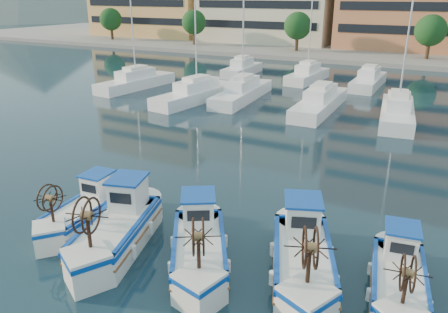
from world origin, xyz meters
TOP-DOWN VIEW (x-y plane):
  - ground at (0.00, 0.00)m, footprint 300.00×300.00m
  - hill_west at (-140.00, 110.00)m, footprint 180.00×180.00m
  - yacht_marina at (-3.00, 27.52)m, footprint 41.58×23.28m
  - fishing_boat_a at (-4.11, 0.37)m, footprint 1.89×3.95m
  - fishing_boat_b at (-1.90, -0.22)m, footprint 3.08×4.77m
  - fishing_boat_c at (1.27, 0.23)m, footprint 3.69×4.47m
  - fishing_boat_d at (4.59, 1.25)m, footprint 3.36×4.76m
  - fishing_boat_e at (7.50, 1.63)m, footprint 2.16×3.99m

SIDE VIEW (x-z plane):
  - ground at x=0.00m, z-range 0.00..0.00m
  - hill_west at x=-140.00m, z-range -30.00..30.00m
  - yacht_marina at x=-3.00m, z-range -5.22..6.28m
  - fishing_boat_a at x=-4.11m, z-range -0.54..1.88m
  - fishing_boat_e at x=7.50m, z-range -0.54..1.88m
  - fishing_boat_c at x=1.27m, z-range -0.61..2.11m
  - fishing_boat_d at x=4.59m, z-range -0.64..2.23m
  - fishing_boat_b at x=-1.90m, z-range -0.65..2.24m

